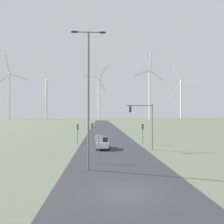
% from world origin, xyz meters
% --- Properties ---
extents(ground_plane, '(600.00, 600.00, 0.00)m').
position_xyz_m(ground_plane, '(0.00, 0.00, 0.00)').
color(ground_plane, '#5B6651').
extents(road_surface, '(10.00, 240.00, 0.01)m').
position_xyz_m(road_surface, '(0.00, 48.00, 0.00)').
color(road_surface, '#2D2D33').
rests_on(road_surface, ground).
extents(streetlamp, '(3.30, 0.32, 12.91)m').
position_xyz_m(streetlamp, '(-2.79, 5.86, 7.82)').
color(streetlamp, slate).
rests_on(streetlamp, ground).
extents(stop_sign_near, '(0.81, 0.07, 2.97)m').
position_xyz_m(stop_sign_near, '(-1.82, 8.71, 2.08)').
color(stop_sign_near, slate).
rests_on(stop_sign_near, ground).
extents(traffic_light_post_near_left, '(0.28, 0.34, 3.37)m').
position_xyz_m(traffic_light_post_near_left, '(-5.60, 24.06, 2.48)').
color(traffic_light_post_near_left, slate).
rests_on(traffic_light_post_near_left, ground).
extents(traffic_light_post_near_right, '(0.28, 0.34, 3.50)m').
position_xyz_m(traffic_light_post_near_right, '(5.56, 22.19, 2.57)').
color(traffic_light_post_near_right, slate).
rests_on(traffic_light_post_near_right, ground).
extents(traffic_light_post_mid_left, '(0.28, 0.34, 3.39)m').
position_xyz_m(traffic_light_post_mid_left, '(-3.26, 29.35, 2.49)').
color(traffic_light_post_mid_left, slate).
rests_on(traffic_light_post_mid_left, ground).
extents(traffic_light_mast_overhead, '(3.81, 0.35, 6.66)m').
position_xyz_m(traffic_light_mast_overhead, '(4.59, 16.49, 4.64)').
color(traffic_light_mast_overhead, slate).
rests_on(traffic_light_mast_overhead, ground).
extents(car_approaching, '(1.98, 4.17, 1.83)m').
position_xyz_m(car_approaching, '(-1.28, 18.08, 0.91)').
color(car_approaching, white).
rests_on(car_approaching, ground).
extents(wind_turbine_far_left, '(34.65, 4.09, 64.29)m').
position_xyz_m(wind_turbine_far_left, '(-89.49, 202.65, 27.71)').
color(wind_turbine_far_left, white).
rests_on(wind_turbine_far_left, ground).
extents(wind_turbine_left, '(34.48, 17.42, 55.02)m').
position_xyz_m(wind_turbine_left, '(-54.34, 204.84, 24.75)').
color(wind_turbine_left, white).
rests_on(wind_turbine_left, ground).
extents(wind_turbine_center, '(27.74, 4.62, 59.27)m').
position_xyz_m(wind_turbine_center, '(-2.44, 222.45, 27.62)').
color(wind_turbine_center, white).
rests_on(wind_turbine_center, ground).
extents(wind_turbine_right, '(30.84, 4.95, 67.24)m').
position_xyz_m(wind_turbine_right, '(48.45, 201.24, 30.02)').
color(wind_turbine_right, white).
rests_on(wind_turbine_right, ground).
extents(wind_turbine_far_right, '(33.03, 17.98, 65.84)m').
position_xyz_m(wind_turbine_far_right, '(95.38, 240.11, 28.18)').
color(wind_turbine_far_right, white).
rests_on(wind_turbine_far_right, ground).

